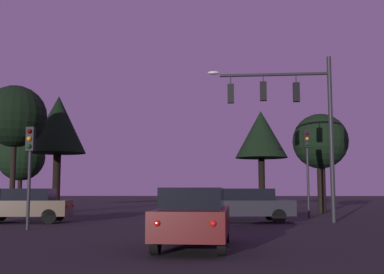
# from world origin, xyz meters

# --- Properties ---
(ground_plane) EXTENTS (168.00, 168.00, 0.00)m
(ground_plane) POSITION_xyz_m (0.00, 24.50, 0.00)
(ground_plane) COLOR black
(ground_plane) RESTS_ON ground
(traffic_signal_mast_arm) EXTENTS (5.73, 0.63, 7.62)m
(traffic_signal_mast_arm) POSITION_xyz_m (4.59, 16.24, 5.17)
(traffic_signal_mast_arm) COLOR #232326
(traffic_signal_mast_arm) RESTS_ON ground
(traffic_light_corner_left) EXTENTS (0.31, 0.36, 3.80)m
(traffic_light_corner_left) POSITION_xyz_m (-5.99, 11.82, 2.71)
(traffic_light_corner_left) COLOR #232326
(traffic_light_corner_left) RESTS_ON ground
(traffic_light_corner_right) EXTENTS (0.32, 0.37, 4.56)m
(traffic_light_corner_right) POSITION_xyz_m (5.85, 19.35, 3.22)
(traffic_light_corner_right) COLOR #232326
(traffic_light_corner_right) RESTS_ON ground
(car_nearside_lane) EXTENTS (1.99, 4.33, 1.52)m
(car_nearside_lane) POSITION_xyz_m (0.24, 6.56, 0.79)
(car_nearside_lane) COLOR #4C0F0F
(car_nearside_lane) RESTS_ON ground
(car_crossing_left) EXTENTS (4.21, 2.16, 1.52)m
(car_crossing_left) POSITION_xyz_m (-7.56, 15.64, 0.79)
(car_crossing_left) COLOR #473828
(car_crossing_left) RESTS_ON ground
(car_crossing_right) EXTENTS (4.72, 1.99, 1.52)m
(car_crossing_right) POSITION_xyz_m (2.20, 16.03, 0.80)
(car_crossing_right) COLOR #232328
(car_crossing_right) RESTS_ON ground
(tree_behind_sign) EXTENTS (3.96, 3.96, 6.18)m
(tree_behind_sign) POSITION_xyz_m (-14.99, 33.97, 4.18)
(tree_behind_sign) COLOR black
(tree_behind_sign) RESTS_ON ground
(tree_left_far) EXTENTS (3.51, 3.51, 6.32)m
(tree_left_far) POSITION_xyz_m (7.88, 24.97, 4.50)
(tree_left_far) COLOR black
(tree_left_far) RESTS_ON ground
(tree_center_horizon) EXTENTS (3.81, 3.81, 7.90)m
(tree_center_horizon) POSITION_xyz_m (-9.57, 26.49, 5.85)
(tree_center_horizon) COLOR black
(tree_center_horizon) RESTS_ON ground
(tree_right_cluster) EXTENTS (4.11, 4.11, 7.70)m
(tree_right_cluster) POSITION_xyz_m (4.92, 32.06, 5.77)
(tree_right_cluster) COLOR black
(tree_right_cluster) RESTS_ON ground
(tree_lot_edge) EXTENTS (3.58, 3.58, 7.48)m
(tree_lot_edge) POSITION_xyz_m (-10.47, 21.32, 5.66)
(tree_lot_edge) COLOR black
(tree_lot_edge) RESTS_ON ground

